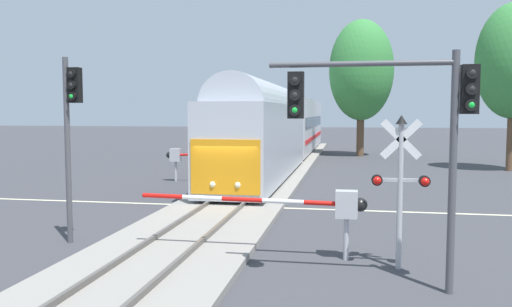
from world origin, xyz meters
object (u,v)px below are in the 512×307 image
at_px(traffic_signal_near_right, 399,112).
at_px(elm_centre_background, 361,71).
at_px(commuter_train, 285,126).
at_px(crossing_gate_far, 188,156).
at_px(crossing_gate_near, 319,205).
at_px(traffic_signal_median, 71,119).
at_px(crossing_signal_mast, 400,176).

distance_m(traffic_signal_near_right, elm_centre_background, 34.55).
bearing_deg(commuter_train, crossing_gate_far, -109.17).
xyz_separation_m(commuter_train, crossing_gate_near, (3.96, -25.19, -1.39)).
bearing_deg(commuter_train, traffic_signal_median, -97.28).
xyz_separation_m(traffic_signal_median, traffic_signal_near_right, (8.87, -2.55, 0.20)).
xyz_separation_m(crossing_signal_mast, elm_centre_background, (-0.25, 32.77, 5.04)).
height_order(commuter_train, elm_centre_background, elm_centre_background).
height_order(crossing_signal_mast, elm_centre_background, elm_centre_background).
bearing_deg(crossing_signal_mast, elm_centre_background, 90.43).
distance_m(crossing_signal_mast, crossing_gate_far, 17.46).
relative_size(commuter_train, traffic_signal_near_right, 8.15).
height_order(commuter_train, crossing_signal_mast, commuter_train).
bearing_deg(crossing_gate_far, traffic_signal_near_right, -58.79).
distance_m(commuter_train, crossing_signal_mast, 26.45).
bearing_deg(crossing_signal_mast, crossing_gate_far, 124.53).
distance_m(commuter_train, elm_centre_background, 10.09).
height_order(crossing_signal_mast, traffic_signal_near_right, traffic_signal_near_right).
bearing_deg(commuter_train, crossing_gate_near, -81.08).
bearing_deg(traffic_signal_median, crossing_signal_mast, -5.99).
relative_size(crossing_gate_far, traffic_signal_median, 1.12).
distance_m(traffic_signal_median, traffic_signal_near_right, 9.23).
height_order(crossing_gate_near, crossing_gate_far, same).
height_order(commuter_train, crossing_gate_far, commuter_train).
bearing_deg(traffic_signal_near_right, elm_centre_background, 90.05).
bearing_deg(elm_centre_background, crossing_signal_mast, -89.57).
bearing_deg(traffic_signal_median, crossing_gate_near, -2.96).
xyz_separation_m(traffic_signal_near_right, elm_centre_background, (-0.03, 34.37, 3.53)).
relative_size(commuter_train, crossing_gate_far, 6.84).
relative_size(crossing_gate_near, crossing_signal_mast, 1.62).
bearing_deg(traffic_signal_median, crossing_gate_far, 93.40).
bearing_deg(traffic_signal_near_right, traffic_signal_median, 163.97).
bearing_deg(crossing_gate_far, commuter_train, 70.83).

